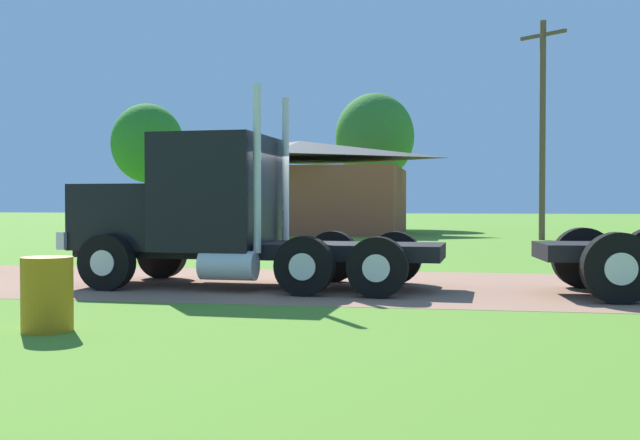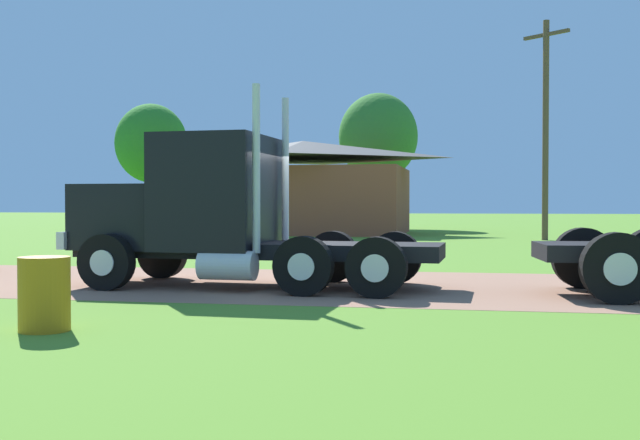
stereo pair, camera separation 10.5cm
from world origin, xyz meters
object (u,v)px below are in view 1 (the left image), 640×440
at_px(shed_building, 300,189).
at_px(utility_pole_near, 542,125).
at_px(truck_foreground_white, 211,214).
at_px(steel_barrel, 47,294).

distance_m(shed_building, utility_pole_near, 13.02).
bearing_deg(utility_pole_near, shed_building, 155.01).
relative_size(truck_foreground_white, shed_building, 0.64).
relative_size(steel_barrel, utility_pole_near, 0.10).
bearing_deg(utility_pole_near, steel_barrel, -108.91).
distance_m(truck_foreground_white, utility_pole_near, 21.59).
xyz_separation_m(shed_building, utility_pole_near, (11.57, -5.39, 2.59)).
xyz_separation_m(truck_foreground_white, utility_pole_near, (8.20, 19.65, 3.53)).
xyz_separation_m(steel_barrel, utility_pole_near, (8.55, 24.97, 4.44)).
bearing_deg(shed_building, steel_barrel, -84.33).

